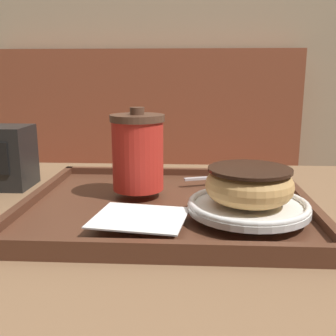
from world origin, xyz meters
TOP-DOWN VIEW (x-y plane):
  - booth_bench at (-0.14, 0.87)m, footprint 1.17×0.44m
  - cafe_table at (0.00, 0.00)m, footprint 1.07×0.66m
  - serving_tray at (-0.01, 0.02)m, footprint 0.41×0.35m
  - napkin_paper at (-0.04, -0.08)m, footprint 0.12×0.11m
  - coffee_cup_front at (-0.06, 0.04)m, footprint 0.08×0.08m
  - plate_with_chocolate_donut at (0.10, -0.05)m, footprint 0.16×0.16m
  - donut_chocolate_glazed at (0.10, -0.05)m, footprint 0.11×0.11m
  - spoon at (0.12, 0.13)m, footprint 0.15×0.06m
  - napkin_dispenser at (-0.31, 0.13)m, footprint 0.10×0.08m

SIDE VIEW (x-z plane):
  - booth_bench at x=-0.14m, z-range -0.18..0.82m
  - cafe_table at x=0.00m, z-range 0.21..0.92m
  - serving_tray at x=-0.01m, z-range 0.70..0.73m
  - napkin_paper at x=-0.04m, z-range 0.73..0.73m
  - spoon at x=0.12m, z-range 0.73..0.74m
  - plate_with_chocolate_donut at x=0.10m, z-range 0.73..0.74m
  - napkin_dispenser at x=-0.31m, z-range 0.71..0.81m
  - donut_chocolate_glazed at x=0.10m, z-range 0.74..0.79m
  - coffee_cup_front at x=-0.06m, z-range 0.73..0.85m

